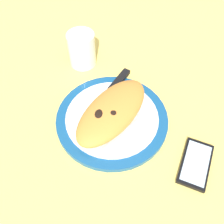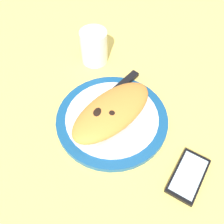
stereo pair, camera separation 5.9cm
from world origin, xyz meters
TOP-DOWN VIEW (x-y plane):
  - ground_plane at (0.00, 0.00)cm, footprint 150.00×150.00cm
  - plate at (0.00, 0.00)cm, footprint 28.85×28.85cm
  - calzone at (-0.13, 0.14)cm, footprint 24.55×12.14cm
  - fork at (1.13, -5.70)cm, footprint 16.92×3.93cm
  - knife at (7.97, 5.50)cm, footprint 21.51×4.05cm
  - smartphone at (2.04, -22.93)cm, footprint 13.29×9.31cm
  - water_glass at (11.85, 20.53)cm, footprint 7.98×7.98cm

SIDE VIEW (x-z plane):
  - ground_plane at x=0.00cm, z-range -3.00..0.00cm
  - smartphone at x=2.04cm, z-range -0.02..1.14cm
  - plate at x=0.00cm, z-range -0.04..1.72cm
  - fork at x=1.13cm, z-range 1.76..2.16cm
  - knife at x=7.97cm, z-range 1.65..2.85cm
  - calzone at x=-0.13cm, z-range 1.75..6.55cm
  - water_glass at x=11.85cm, z-range -0.73..9.61cm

